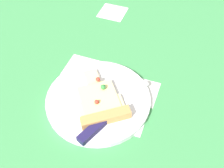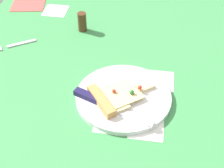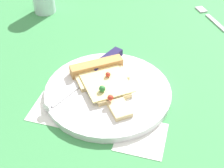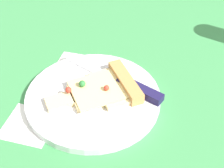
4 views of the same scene
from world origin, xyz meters
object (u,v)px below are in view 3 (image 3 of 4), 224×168
(knife, at_px, (93,71))
(pizza_slice, at_px, (103,79))
(fork, at_px, (210,16))
(plate, at_px, (108,92))

(knife, bearing_deg, pizza_slice, 163.28)
(pizza_slice, xyz_separation_m, fork, (0.39, -0.21, -0.02))
(plate, relative_size, fork, 1.93)
(plate, relative_size, pizza_slice, 1.44)
(fork, bearing_deg, plate, -148.27)
(plate, xyz_separation_m, knife, (0.05, 0.05, 0.01))
(pizza_slice, bearing_deg, knife, -76.11)
(plate, distance_m, pizza_slice, 0.03)
(plate, xyz_separation_m, pizza_slice, (0.02, 0.02, 0.02))
(pizza_slice, bearing_deg, fork, -155.92)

